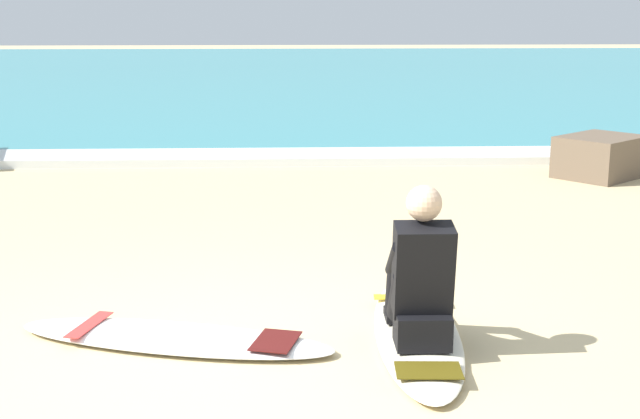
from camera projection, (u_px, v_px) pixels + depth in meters
The scene contains 7 objects.
ground_plane at pixel (235, 367), 5.10m from camera, with size 80.00×80.00×0.00m, color #CCB584.
sea at pixel (273, 75), 25.02m from camera, with size 80.00×28.00×0.10m, color teal.
breaking_foam at pixel (262, 157), 11.68m from camera, with size 80.00×0.90×0.11m, color white.
surfboard_main at pixel (417, 333), 5.52m from camera, with size 0.63×2.10×0.08m.
surfer_seated at pixel (421, 281), 5.25m from camera, with size 0.37×0.70×0.95m.
surfboard_spare_near at pixel (174, 338), 5.44m from camera, with size 2.09×1.04×0.08m.
shoreline_rock at pixel (600, 157), 10.60m from camera, with size 0.77×0.97×0.49m, color brown.
Camera 1 is at (0.29, -4.78, 2.04)m, focal length 49.89 mm.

